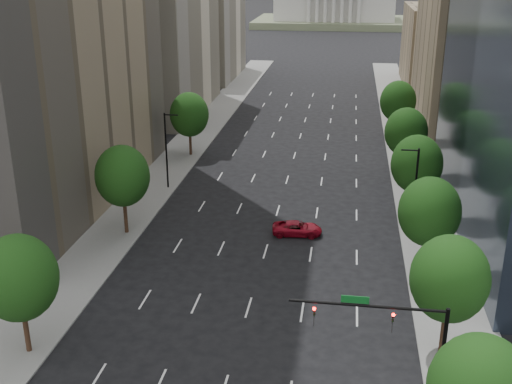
% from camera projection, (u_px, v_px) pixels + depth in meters
% --- Properties ---
extents(sidewalk_left, '(6.00, 200.00, 0.15)m').
position_uv_depth(sidewalk_left, '(138.00, 202.00, 69.56)').
color(sidewalk_left, slate).
rests_on(sidewalk_left, ground).
extents(sidewalk_right, '(6.00, 200.00, 0.15)m').
position_uv_depth(sidewalk_right, '(427.00, 218.00, 65.33)').
color(sidewalk_right, slate).
rests_on(sidewalk_right, ground).
extents(midrise_cream_left, '(14.00, 30.00, 35.00)m').
position_uv_depth(midrise_cream_left, '(159.00, 7.00, 104.53)').
color(midrise_cream_left, beige).
rests_on(midrise_cream_left, ground).
extents(filler_left, '(14.00, 26.00, 18.00)m').
position_uv_depth(filler_left, '(204.00, 36.00, 138.07)').
color(filler_left, beige).
rests_on(filler_left, ground).
extents(parking_tan_right, '(14.00, 30.00, 30.00)m').
position_uv_depth(parking_tan_right, '(473.00, 29.00, 95.80)').
color(parking_tan_right, '#8C7759').
rests_on(parking_tan_right, ground).
extents(filler_right, '(14.00, 26.00, 16.00)m').
position_uv_depth(filler_right, '(441.00, 47.00, 128.82)').
color(filler_right, '#8C7759').
rests_on(filler_right, ground).
extents(tree_right_1, '(5.20, 5.20, 8.75)m').
position_uv_depth(tree_right_1, '(450.00, 279.00, 41.31)').
color(tree_right_1, '#382316').
rests_on(tree_right_1, ground).
extents(tree_right_2, '(5.20, 5.20, 8.61)m').
position_uv_depth(tree_right_2, '(429.00, 212.00, 52.47)').
color(tree_right_2, '#382316').
rests_on(tree_right_2, ground).
extents(tree_right_3, '(5.20, 5.20, 8.89)m').
position_uv_depth(tree_right_3, '(417.00, 164.00, 63.48)').
color(tree_right_3, '#382316').
rests_on(tree_right_3, ground).
extents(tree_right_4, '(5.20, 5.20, 8.46)m').
position_uv_depth(tree_right_4, '(406.00, 132.00, 76.60)').
color(tree_right_4, '#382316').
rests_on(tree_right_4, ground).
extents(tree_right_5, '(5.20, 5.20, 8.75)m').
position_uv_depth(tree_right_5, '(398.00, 101.00, 91.31)').
color(tree_right_5, '#382316').
rests_on(tree_right_5, ground).
extents(tree_left_0, '(5.20, 5.20, 8.75)m').
position_uv_depth(tree_left_0, '(19.00, 278.00, 41.43)').
color(tree_left_0, '#382316').
rests_on(tree_left_0, ground).
extents(tree_left_1, '(5.20, 5.20, 8.97)m').
position_uv_depth(tree_left_1, '(122.00, 176.00, 59.87)').
color(tree_left_1, '#382316').
rests_on(tree_left_1, ground).
extents(tree_left_2, '(5.20, 5.20, 8.68)m').
position_uv_depth(tree_left_2, '(189.00, 115.00, 84.05)').
color(tree_left_2, '#382316').
rests_on(tree_left_2, ground).
extents(streetlight_rn, '(1.70, 0.20, 9.00)m').
position_uv_depth(streetlight_rn, '(414.00, 191.00, 59.30)').
color(streetlight_rn, black).
rests_on(streetlight_rn, ground).
extents(streetlight_ln, '(1.70, 0.20, 9.00)m').
position_uv_depth(streetlight_ln, '(167.00, 149.00, 72.23)').
color(streetlight_ln, black).
rests_on(streetlight_ln, ground).
extents(traffic_signal, '(9.12, 0.40, 7.38)m').
position_uv_depth(traffic_signal, '(401.00, 333.00, 36.43)').
color(traffic_signal, black).
rests_on(traffic_signal, ground).
extents(capitol, '(60.00, 40.00, 35.20)m').
position_uv_depth(capitol, '(335.00, 2.00, 240.08)').
color(capitol, '#596647').
rests_on(capitol, ground).
extents(foothills, '(720.00, 413.00, 263.00)m').
position_uv_depth(foothills, '(382.00, 29.00, 575.43)').
color(foothills, olive).
rests_on(foothills, ground).
extents(car_red_far, '(4.98, 2.59, 1.34)m').
position_uv_depth(car_red_far, '(297.00, 228.00, 61.45)').
color(car_red_far, maroon).
rests_on(car_red_far, ground).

